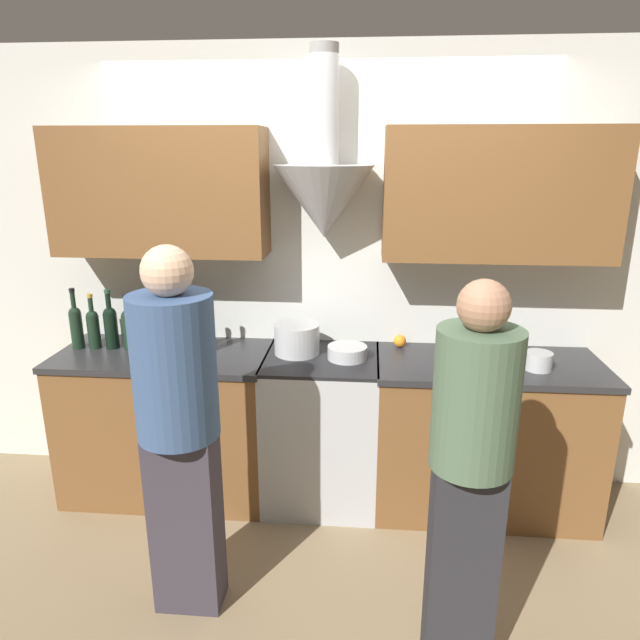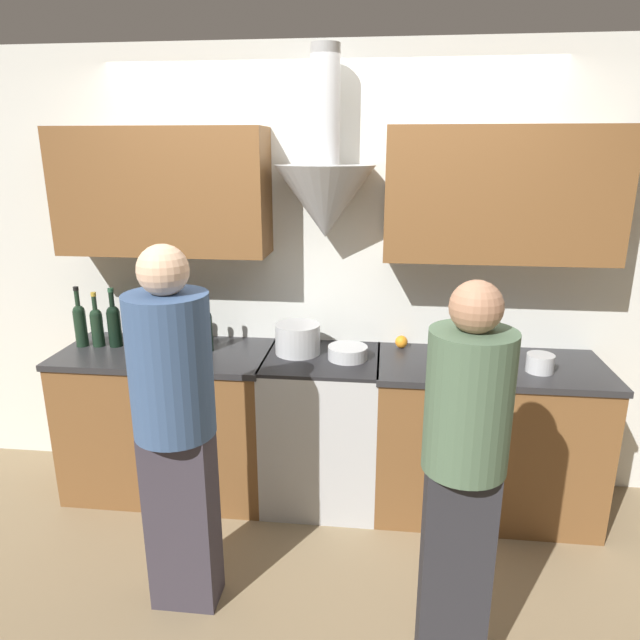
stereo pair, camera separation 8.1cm
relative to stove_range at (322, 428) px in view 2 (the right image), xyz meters
name	(u,v)px [view 2 (the right image)]	position (x,y,z in m)	size (l,w,h in m)	color
ground_plane	(316,525)	(0.00, -0.30, -0.45)	(12.00, 12.00, 0.00)	#847051
wall_back	(328,249)	(0.00, 0.27, 1.02)	(8.40, 0.55, 2.60)	silver
counter_left	(171,420)	(-0.93, 0.00, 0.00)	(1.22, 0.62, 0.90)	brown
counter_right	(485,437)	(0.94, 0.00, 0.00)	(1.25, 0.62, 0.90)	brown
stove_range	(322,428)	(0.00, 0.00, 0.00)	(0.65, 0.60, 0.90)	#B7BABC
wine_bottle_0	(80,323)	(-1.45, 0.03, 0.59)	(0.07, 0.07, 0.36)	black
wine_bottle_1	(97,325)	(-1.35, 0.04, 0.58)	(0.07, 0.07, 0.33)	black
wine_bottle_2	(114,323)	(-1.25, 0.05, 0.59)	(0.08, 0.08, 0.36)	black
wine_bottle_3	(131,325)	(-1.14, 0.04, 0.58)	(0.07, 0.07, 0.33)	black
wine_bottle_4	(146,328)	(-1.05, 0.04, 0.57)	(0.07, 0.07, 0.31)	black
wine_bottle_5	(159,327)	(-0.96, 0.03, 0.58)	(0.07, 0.07, 0.33)	black
wine_bottle_6	(177,327)	(-0.86, 0.04, 0.58)	(0.08, 0.08, 0.33)	black
wine_bottle_7	(192,329)	(-0.77, 0.03, 0.57)	(0.07, 0.07, 0.32)	black
wine_bottle_8	(207,328)	(-0.68, 0.03, 0.58)	(0.07, 0.07, 0.33)	black
stock_pot	(298,339)	(-0.15, 0.05, 0.53)	(0.26, 0.26, 0.17)	#B7BABC
mixing_bowl	(348,353)	(0.15, -0.01, 0.48)	(0.22, 0.22, 0.07)	#B7BABC
orange_fruit	(401,342)	(0.45, 0.21, 0.48)	(0.07, 0.07, 0.07)	orange
saucepan	(540,363)	(1.17, -0.09, 0.49)	(0.14, 0.14, 0.10)	#B7BABC
chefs_knife	(454,366)	(0.73, -0.07, 0.45)	(0.21, 0.12, 0.01)	silver
person_foreground_left	(175,420)	(-0.53, -0.90, 0.47)	(0.35, 0.35, 1.68)	#38333D
person_foreground_right	(463,471)	(0.65, -1.13, 0.44)	(0.31, 0.31, 1.62)	#28282D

